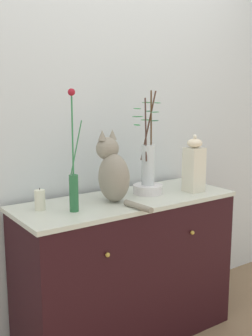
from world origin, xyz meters
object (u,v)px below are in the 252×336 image
(cat_sitting, at_px, (113,172))
(bowl_porcelain, at_px, (148,189))
(candle_pillar, at_px, (40,200))
(vase_slim_green, at_px, (74,181))
(vase_glass_clear, at_px, (148,159))
(jar_lidded_porcelain, at_px, (194,166))
(sideboard, at_px, (126,269))

(cat_sitting, height_order, bowl_porcelain, cat_sitting)
(cat_sitting, bearing_deg, candle_pillar, 169.74)
(bowl_porcelain, xyz_separation_m, candle_pillar, (-0.68, 0.05, 0.03))
(vase_slim_green, xyz_separation_m, bowl_porcelain, (0.54, 0.08, -0.13))
(vase_slim_green, bearing_deg, vase_glass_clear, 8.73)
(jar_lidded_porcelain, bearing_deg, vase_slim_green, 177.62)
(jar_lidded_porcelain, distance_m, candle_pillar, 0.96)
(vase_slim_green, distance_m, jar_lidded_porcelain, 0.81)
(jar_lidded_porcelain, bearing_deg, vase_glass_clear, 156.28)
(cat_sitting, relative_size, jar_lidded_porcelain, 1.22)
(vase_glass_clear, relative_size, jar_lidded_porcelain, 1.59)
(vase_slim_green, bearing_deg, bowl_porcelain, 8.53)
(candle_pillar, bearing_deg, bowl_porcelain, -3.83)
(cat_sitting, bearing_deg, vase_slim_green, -169.02)
(cat_sitting, xyz_separation_m, vase_glass_clear, (0.27, 0.03, 0.04))
(vase_slim_green, xyz_separation_m, candle_pillar, (-0.13, 0.13, -0.11))
(bowl_porcelain, bearing_deg, vase_glass_clear, 74.81)
(bowl_porcelain, relative_size, candle_pillar, 1.51)
(candle_pillar, bearing_deg, vase_glass_clear, -3.66)
(sideboard, height_order, candle_pillar, candle_pillar)
(cat_sitting, xyz_separation_m, vase_slim_green, (-0.27, -0.05, -0.01))
(vase_slim_green, bearing_deg, sideboard, 8.68)
(cat_sitting, distance_m, bowl_porcelain, 0.31)
(vase_glass_clear, bearing_deg, vase_slim_green, -171.27)
(sideboard, relative_size, cat_sitting, 3.05)
(vase_glass_clear, xyz_separation_m, jar_lidded_porcelain, (0.27, -0.12, -0.05))
(vase_glass_clear, distance_m, jar_lidded_porcelain, 0.30)
(vase_slim_green, height_order, bowl_porcelain, vase_slim_green)
(cat_sitting, height_order, vase_glass_clear, vase_glass_clear)
(sideboard, distance_m, cat_sitting, 0.61)
(vase_slim_green, distance_m, bowl_porcelain, 0.56)
(vase_glass_clear, bearing_deg, jar_lidded_porcelain, -23.72)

